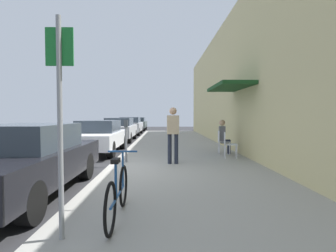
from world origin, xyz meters
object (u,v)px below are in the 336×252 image
Objects in this scene: parked_car_2 at (119,129)px; parked_car_4 at (137,124)px; street_sign at (60,110)px; cafe_chair_1 at (222,140)px; pedestrian_standing at (173,131)px; parking_meter at (126,138)px; seated_patron_1 at (224,135)px; parked_car_1 at (99,136)px; parked_car_0 at (25,159)px; bicycle_0 at (118,194)px; parked_car_3 at (130,126)px; cafe_chair_0 at (228,143)px.

parked_car_2 is 11.56m from parked_car_4.
street_sign is (1.50, -13.19, 0.90)m from parked_car_2.
pedestrian_standing reaches higher than cafe_chair_1.
parked_car_2 is at bearing 100.81° from parking_meter.
cafe_chair_1 is (3.39, 1.81, -0.26)m from parking_meter.
parked_car_1 is at bearing 167.50° from seated_patron_1.
seated_patron_1 is at bearing 43.71° from parked_car_0.
street_sign is 1.52× the size of bicycle_0.
bicycle_0 is at bearing -83.49° from parked_car_3.
cafe_chair_0 is (4.94, -2.07, -0.09)m from parked_car_1.
cafe_chair_0 is at bearing 59.78° from street_sign.
street_sign is at bearing -79.36° from parked_car_1.
street_sign is at bearing -120.22° from cafe_chair_0.
parked_car_4 is at bearing 98.55° from pedestrian_standing.
street_sign is (-0.05, -5.07, 0.75)m from parking_meter.
parking_meter is 1.52× the size of cafe_chair_0.
pedestrian_standing is (-1.95, -2.06, 0.50)m from cafe_chair_1.
parked_car_3 is 2.59× the size of pedestrian_standing.
parked_car_3 reaches higher than parked_car_0.
cafe_chair_0 is (3.44, 5.91, -1.02)m from street_sign.
street_sign reaches higher than seated_patron_1.
parking_meter is at bearing -166.06° from cafe_chair_0.
seated_patron_1 is at bearing -51.62° from parked_car_2.
parked_car_3 is 14.16m from pedestrian_standing.
pedestrian_standing reaches higher than cafe_chair_0.
parked_car_3 is 13.67m from cafe_chair_0.
parked_car_1 is 5.36m from cafe_chair_0.
pedestrian_standing is at bearing -9.83° from parking_meter.
parked_car_0 is at bearing -90.00° from parked_car_3.
parked_car_0 is 1.00× the size of parked_car_1.
seated_patron_1 is (5.00, -11.78, 0.07)m from parked_car_3.
seated_patron_1 is at bearing 63.00° from street_sign.
seated_patron_1 is 2.89m from pedestrian_standing.
parked_car_0 is 1.00× the size of parked_car_2.
parked_car_1 is 4.38m from pedestrian_standing.
cafe_chair_1 is at bearing 44.10° from parked_car_0.
parked_car_0 is 3.33× the size of parking_meter.
bicycle_0 is at bearing -102.49° from pedestrian_standing.
bicycle_0 is (2.06, -7.39, -0.23)m from parked_car_1.
parked_car_2 is 8.06m from seated_patron_1.
parking_meter is 3.86m from cafe_chair_1.
parked_car_2 is 1.00× the size of parked_car_4.
parking_meter reaches higher than parked_car_1.
parked_car_2 is at bearing 128.08° from cafe_chair_1.
cafe_chair_0 is 0.98m from seated_patron_1.
cafe_chair_0 is at bearing -68.80° from parked_car_3.
seated_patron_1 is at bearing -7.47° from cafe_chair_1.
parking_meter reaches higher than parked_car_4.
cafe_chair_0 is at bearing 13.94° from parking_meter.
street_sign is at bearing -83.51° from parked_car_2.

